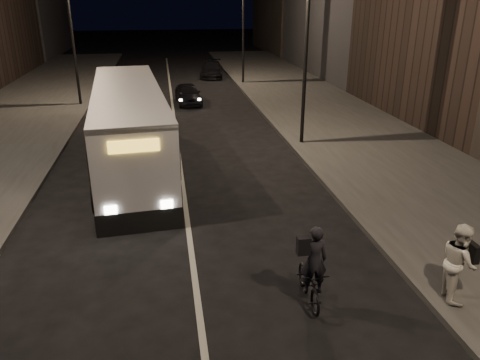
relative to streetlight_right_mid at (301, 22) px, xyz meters
name	(u,v)px	position (x,y,z in m)	size (l,w,h in m)	color
ground	(202,331)	(-5.33, -12.00, -5.36)	(180.00, 180.00, 0.00)	black
sidewalk_right	(346,129)	(3.17, 2.00, -5.28)	(7.00, 70.00, 0.16)	#323230
streetlight_right_mid	(301,22)	(0.00, 0.00, 0.00)	(1.20, 0.44, 8.12)	black
streetlight_right_far	(240,10)	(0.00, 16.00, 0.00)	(1.20, 0.44, 8.12)	black
streetlight_left_far	(74,15)	(-10.66, 10.00, 0.00)	(1.20, 0.44, 8.12)	black
city_bus	(129,125)	(-7.21, -1.64, -3.64)	(3.54, 11.89, 3.16)	white
cyclist_on_bicycle	(311,276)	(-2.84, -11.35, -4.72)	(0.65, 1.70, 1.94)	black
pedestrian_woman	(459,262)	(0.27, -11.94, -4.31)	(0.87, 0.68, 1.79)	beige
car_near	(188,94)	(-4.32, 9.74, -4.74)	(1.46, 3.62, 1.23)	black
car_mid	(129,83)	(-8.21, 14.34, -4.74)	(1.30, 3.74, 1.23)	#38373A
car_far	(212,69)	(-1.73, 19.80, -4.73)	(1.76, 4.34, 1.26)	black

